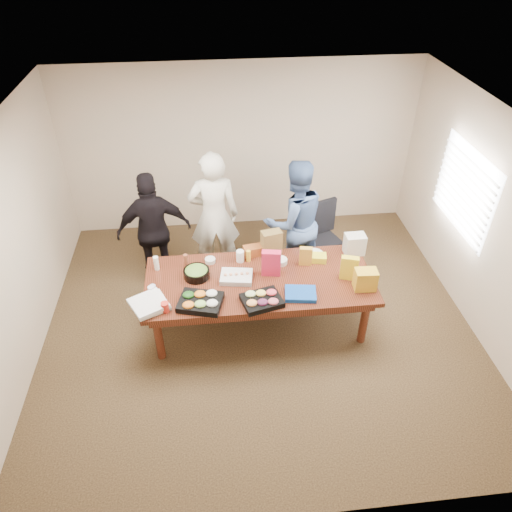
{
  "coord_description": "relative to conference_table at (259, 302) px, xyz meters",
  "views": [
    {
      "loc": [
        -0.53,
        -4.5,
        4.5
      ],
      "look_at": [
        -0.03,
        0.1,
        1.03
      ],
      "focal_mm": 33.54,
      "sensor_mm": 36.0,
      "label": 1
    }
  ],
  "objects": [
    {
      "name": "ceiling",
      "position": [
        0.0,
        0.0,
        2.33
      ],
      "size": [
        5.5,
        5.0,
        0.02
      ],
      "primitive_type": "cube",
      "color": "white",
      "rests_on": "wall_back"
    },
    {
      "name": "salad_bowl",
      "position": [
        -0.76,
        0.13,
        0.43
      ],
      "size": [
        0.39,
        0.39,
        0.1
      ],
      "primitive_type": "cylinder",
      "rotation": [
        0.0,
        0.0,
        -0.23
      ],
      "color": "black",
      "rests_on": "conference_table"
    },
    {
      "name": "pizza_box_lower",
      "position": [
        -1.3,
        -0.35,
        0.4
      ],
      "size": [
        0.5,
        0.5,
        0.04
      ],
      "primitive_type": "cube",
      "rotation": [
        0.0,
        0.0,
        0.43
      ],
      "color": "silver",
      "rests_on": "conference_table"
    },
    {
      "name": "chip_bag_blue",
      "position": [
        0.45,
        -0.35,
        0.4
      ],
      "size": [
        0.4,
        0.32,
        0.05
      ],
      "primitive_type": "cube",
      "rotation": [
        0.0,
        0.0,
        -0.14
      ],
      "color": "#0F43A2",
      "rests_on": "conference_table"
    },
    {
      "name": "kraft_bag",
      "position": [
        0.22,
        0.52,
        0.54
      ],
      "size": [
        0.28,
        0.2,
        0.34
      ],
      "primitive_type": "cube",
      "rotation": [
        0.0,
        0.0,
        0.22
      ],
      "color": "brown",
      "rests_on": "conference_table"
    },
    {
      "name": "banana_bunch",
      "position": [
        0.77,
        0.3,
        0.42
      ],
      "size": [
        0.29,
        0.2,
        0.09
      ],
      "primitive_type": "cube",
      "rotation": [
        0.0,
        0.0,
        -0.18
      ],
      "color": "yellow",
      "rests_on": "conference_table"
    },
    {
      "name": "plate_a",
      "position": [
        0.78,
        0.43,
        0.38
      ],
      "size": [
        0.32,
        0.32,
        0.01
      ],
      "primitive_type": "cylinder",
      "rotation": [
        0.0,
        0.0,
        -0.33
      ],
      "color": "white",
      "rests_on": "conference_table"
    },
    {
      "name": "chip_bag_orange",
      "position": [
        0.62,
        0.24,
        0.5
      ],
      "size": [
        0.17,
        0.1,
        0.25
      ],
      "primitive_type": "cube",
      "rotation": [
        0.0,
        0.0,
        -0.19
      ],
      "color": "gold",
      "rests_on": "conference_table"
    },
    {
      "name": "chip_bag_yellow",
      "position": [
        1.09,
        -0.09,
        0.53
      ],
      "size": [
        0.23,
        0.14,
        0.32
      ],
      "primitive_type": "cube",
      "rotation": [
        0.0,
        0.0,
        -0.28
      ],
      "color": "yellow",
      "rests_on": "conference_table"
    },
    {
      "name": "mayo_jar",
      "position": [
        -0.2,
        0.39,
        0.45
      ],
      "size": [
        0.12,
        0.12,
        0.16
      ],
      "primitive_type": "cylinder",
      "rotation": [
        0.0,
        0.0,
        0.19
      ],
      "color": "white",
      "rests_on": "conference_table"
    },
    {
      "name": "red_cup",
      "position": [
        -1.12,
        -0.45,
        0.44
      ],
      "size": [
        0.1,
        0.1,
        0.12
      ],
      "primitive_type": "cylinder",
      "rotation": [
        0.0,
        0.0,
        -0.17
      ],
      "color": "red",
      "rests_on": "conference_table"
    },
    {
      "name": "dip_bowl_b",
      "position": [
        -0.59,
        0.41,
        0.4
      ],
      "size": [
        0.16,
        0.16,
        0.05
      ],
      "primitive_type": "cylinder",
      "rotation": [
        0.0,
        0.0,
        0.19
      ],
      "color": "silver",
      "rests_on": "conference_table"
    },
    {
      "name": "plate_b",
      "position": [
        0.77,
        0.37,
        0.38
      ],
      "size": [
        0.3,
        0.3,
        0.02
      ],
      "primitive_type": "cylinder",
      "rotation": [
        0.0,
        0.0,
        0.14
      ],
      "color": "white",
      "rests_on": "conference_table"
    },
    {
      "name": "person_left",
      "position": [
        -1.33,
        1.07,
        0.48
      ],
      "size": [
        1.06,
        0.56,
        1.72
      ],
      "primitive_type": "imported",
      "rotation": [
        0.0,
        0.0,
        3.29
      ],
      "color": "black",
      "rests_on": "floor"
    },
    {
      "name": "grocery_bag_yellow",
      "position": [
        1.23,
        -0.3,
        0.5
      ],
      "size": [
        0.27,
        0.19,
        0.26
      ],
      "primitive_type": "cube",
      "rotation": [
        0.0,
        0.0,
        -0.05
      ],
      "color": "gold",
      "rests_on": "conference_table"
    },
    {
      "name": "wall_front",
      "position": [
        0.0,
        -2.5,
        0.98
      ],
      "size": [
        5.5,
        0.04,
        2.7
      ],
      "primitive_type": "cube",
      "color": "beige",
      "rests_on": "floor"
    },
    {
      "name": "pizza_box_upper",
      "position": [
        -1.31,
        -0.37,
        0.44
      ],
      "size": [
        0.51,
        0.51,
        0.04
      ],
      "primitive_type": "cube",
      "rotation": [
        0.0,
        0.0,
        0.49
      ],
      "color": "white",
      "rests_on": "pizza_box_lower"
    },
    {
      "name": "floor",
      "position": [
        0.0,
        0.0,
        -0.39
      ],
      "size": [
        5.5,
        5.0,
        0.02
      ],
      "primitive_type": "cube",
      "color": "#47301E",
      "rests_on": "ground"
    },
    {
      "name": "veggie_tray",
      "position": [
        -0.72,
        -0.38,
        0.41
      ],
      "size": [
        0.57,
        0.5,
        0.07
      ],
      "primitive_type": "cube",
      "rotation": [
        0.0,
        0.0,
        -0.27
      ],
      "color": "black",
      "rests_on": "conference_table"
    },
    {
      "name": "window_blinds",
      "position": [
        2.68,
        0.6,
        1.12
      ],
      "size": [
        0.04,
        1.36,
        1.0
      ],
      "primitive_type": "cube",
      "color": "beige",
      "rests_on": "wall_right"
    },
    {
      "name": "conference_table",
      "position": [
        0.0,
        0.0,
        0.0
      ],
      "size": [
        2.8,
        1.2,
        0.75
      ],
      "primitive_type": "cube",
      "color": "#4C1C0F",
      "rests_on": "floor"
    },
    {
      "name": "office_chair",
      "position": [
        1.09,
        1.14,
        0.12
      ],
      "size": [
        0.65,
        0.65,
        0.98
      ],
      "primitive_type": "cube",
      "rotation": [
        0.0,
        0.0,
        0.36
      ],
      "color": "black",
      "rests_on": "floor"
    },
    {
      "name": "fruit_tray",
      "position": [
        -0.02,
        -0.43,
        0.41
      ],
      "size": [
        0.52,
        0.45,
        0.07
      ],
      "primitive_type": "cube",
      "rotation": [
        0.0,
        0.0,
        0.26
      ],
      "color": "black",
      "rests_on": "conference_table"
    },
    {
      "name": "sheet_cake",
      "position": [
        -0.28,
        0.03,
        0.41
      ],
      "size": [
        0.42,
        0.35,
        0.07
      ],
      "primitive_type": "cube",
      "rotation": [
        0.0,
        0.0,
        -0.16
      ],
      "color": "silver",
      "rests_on": "conference_table"
    },
    {
      "name": "clear_cup_a",
      "position": [
        -1.3,
        -0.13,
        0.43
      ],
      "size": [
        0.08,
        0.08,
        0.1
      ],
      "primitive_type": "cylinder",
      "rotation": [
        0.0,
        0.0,
        0.17
      ],
      "color": "silver",
      "rests_on": "conference_table"
    },
    {
      "name": "wall_right",
      "position": [
        2.75,
        0.0,
        0.98
      ],
      "size": [
        0.04,
        5.0,
        2.7
      ],
      "primitive_type": "cube",
      "color": "beige",
      "rests_on": "floor"
    },
    {
      "name": "clear_cup_b",
      "position": [
        -1.28,
        -0.1,
        0.43
      ],
      "size": [
        0.09,
        0.09,
        0.1
      ],
      "primitive_type": "cylinder",
      "rotation": [
        0.0,
        0.0,
        -0.25
      ],
      "color": "silver",
      "rests_on": "conference_table"
    },
    {
      "name": "person_center",
      "position": [
        -0.5,
        1.18,
        0.59
      ],
      "size": [
        0.71,
        0.48,
        1.93
      ],
      "primitive_type": "imported",
      "rotation": [
        0.0,
        0.0,
        3.16
      ],
      "color": "silver",
      "rests_on": "floor"
    },
    {
      "name": "dip_bowl_a",
      "position": [
        0.31,
        0.29,
        0.41
      ],
      "size": [
        0.2,
        0.2,
        0.07
      ],
      "primitive_type": "cylinder",
      "rotation": [
        0.0,
        0.0,
        -0.18
      ],
      "color": "silver",
      "rests_on": "conference_table"
    },
    {
      "name": "person_right",
      "position": [
        0.6,
        0.98,
        0.54
      ],
      "size": [
        1.02,
        0.87,
        1.83
      ],
      "primitive_type": "imported",
      "rotation": [
        0.0,
        0.0,
        3.36
      ],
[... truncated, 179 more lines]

